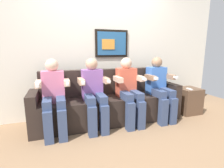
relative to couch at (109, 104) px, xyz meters
The scene contains 9 objects.
ground_plane 0.45m from the couch, 90.00° to the right, with size 6.40×6.40×0.00m, color #8C6B4C.
back_wall_assembly 1.08m from the couch, 89.43° to the left, with size 4.92×0.10×2.60m.
couch is the anchor object (origin of this frame).
person_leftmost 0.95m from the couch, 169.26° to the right, with size 0.46×0.56×1.11m.
person_left_center 0.45m from the couch, 150.35° to the right, with size 0.46×0.56×1.11m.
person_right_center 0.45m from the couch, 29.55° to the right, with size 0.46×0.56×1.11m.
person_rightmost 0.95m from the couch, 10.75° to the right, with size 0.46×0.56×1.11m.
side_table_right 1.62m from the couch, ahead, with size 0.40×0.40×0.50m.
spare_remote_on_table 1.56m from the couch, ahead, with size 0.04×0.13×0.02m, color white.
Camera 1 is at (-0.84, -2.38, 1.24)m, focal length 27.34 mm.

